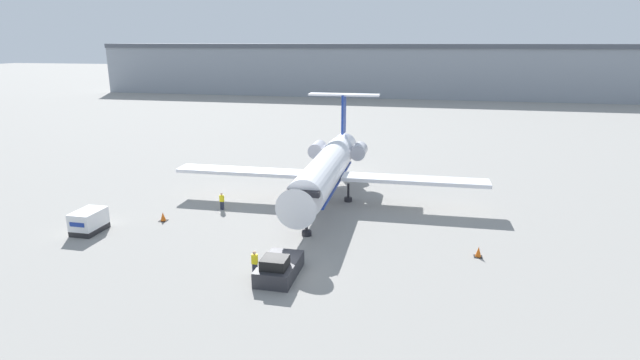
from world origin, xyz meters
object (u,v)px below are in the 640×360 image
(pushback_tug, at_px, (279,268))
(worker_near_tug, at_px, (255,263))
(traffic_cone_right, at_px, (478,252))
(worker_by_wing, at_px, (222,201))
(airplane_main, at_px, (327,169))
(traffic_cone_left, at_px, (163,217))
(luggage_cart, at_px, (89,221))

(pushback_tug, bearing_deg, worker_near_tug, -172.45)
(traffic_cone_right, bearing_deg, pushback_tug, -155.18)
(pushback_tug, distance_m, traffic_cone_right, 14.86)
(pushback_tug, distance_m, worker_by_wing, 15.45)
(pushback_tug, height_order, worker_by_wing, pushback_tug)
(airplane_main, bearing_deg, worker_near_tug, -95.09)
(pushback_tug, distance_m, worker_near_tug, 1.69)
(traffic_cone_left, bearing_deg, traffic_cone_right, -4.29)
(airplane_main, xyz_separation_m, worker_by_wing, (-9.23, -4.31, -2.59))
(airplane_main, xyz_separation_m, luggage_cart, (-17.77, -12.09, -2.52))
(luggage_cart, relative_size, traffic_cone_left, 3.61)
(pushback_tug, height_order, traffic_cone_right, pushback_tug)
(airplane_main, relative_size, luggage_cart, 10.61)
(worker_by_wing, bearing_deg, traffic_cone_right, -14.81)
(worker_by_wing, height_order, traffic_cone_right, worker_by_wing)
(worker_near_tug, bearing_deg, traffic_cone_right, 23.11)
(pushback_tug, bearing_deg, traffic_cone_left, 148.15)
(airplane_main, height_order, traffic_cone_left, airplane_main)
(luggage_cart, distance_m, traffic_cone_left, 5.99)
(pushback_tug, xyz_separation_m, traffic_cone_right, (13.48, 6.24, -0.26))
(airplane_main, relative_size, worker_near_tug, 17.17)
(worker_near_tug, xyz_separation_m, worker_by_wing, (-7.73, 12.50, -0.08))
(airplane_main, height_order, luggage_cart, airplane_main)
(luggage_cart, height_order, worker_by_wing, luggage_cart)
(pushback_tug, relative_size, luggage_cart, 1.53)
(worker_near_tug, distance_m, worker_by_wing, 14.70)
(airplane_main, distance_m, pushback_tug, 16.83)
(airplane_main, relative_size, traffic_cone_right, 38.02)
(luggage_cart, xyz_separation_m, worker_by_wing, (8.54, 7.78, -0.07))
(airplane_main, distance_m, traffic_cone_left, 15.85)
(luggage_cart, relative_size, traffic_cone_right, 3.58)
(worker_by_wing, height_order, traffic_cone_left, worker_by_wing)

